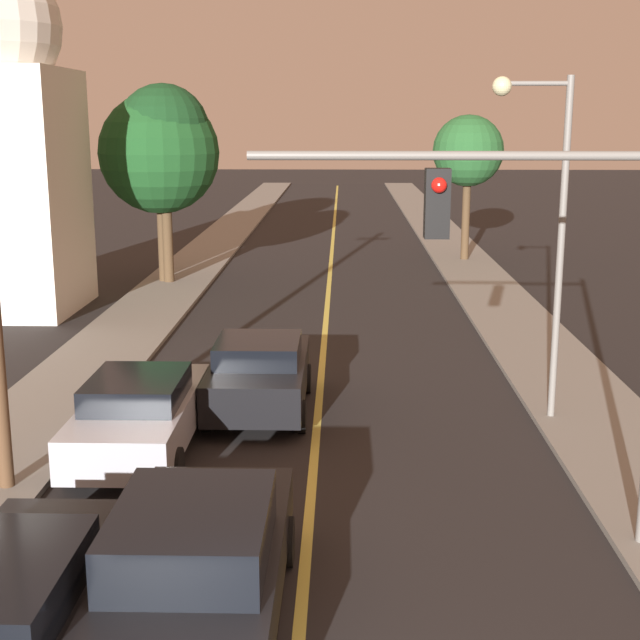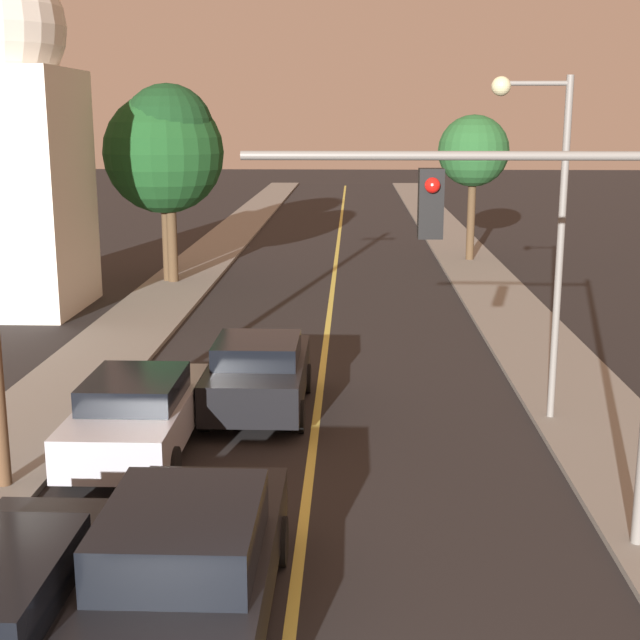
{
  "view_description": "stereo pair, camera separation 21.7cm",
  "coord_description": "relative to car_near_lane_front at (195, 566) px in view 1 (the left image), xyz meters",
  "views": [
    {
      "loc": [
        0.48,
        -6.42,
        5.9
      ],
      "look_at": [
        0.0,
        12.53,
        1.6
      ],
      "focal_mm": 50.0,
      "sensor_mm": 36.0,
      "label": 1
    },
    {
      "loc": [
        0.7,
        -6.41,
        5.9
      ],
      "look_at": [
        0.0,
        12.53,
        1.6
      ],
      "focal_mm": 50.0,
      "sensor_mm": 36.0,
      "label": 2
    }
  ],
  "objects": [
    {
      "name": "road_surface",
      "position": [
        1.21,
        33.03,
        -0.82
      ],
      "size": [
        8.61,
        80.0,
        0.01
      ],
      "color": "black",
      "rests_on": "ground"
    },
    {
      "name": "tree_left_near",
      "position": [
        -4.6,
        22.27,
        4.61
      ],
      "size": [
        3.23,
        3.23,
        6.99
      ],
      "color": "#4C3823",
      "rests_on": "ground"
    },
    {
      "name": "sidewalk_left",
      "position": [
        -4.35,
        33.03,
        -0.77
      ],
      "size": [
        2.5,
        80.0,
        0.12
      ],
      "color": "gray",
      "rests_on": "ground"
    },
    {
      "name": "traffic_signal_mast",
      "position": [
        4.53,
        2.2,
        3.14
      ],
      "size": [
        5.54,
        0.42,
        5.57
      ],
      "color": "slate",
      "rests_on": "ground"
    },
    {
      "name": "car_near_lane_front",
      "position": [
        0.0,
        0.0,
        0.0
      ],
      "size": [
        2.11,
        5.05,
        1.64
      ],
      "color": "black",
      "rests_on": "ground"
    },
    {
      "name": "tree_left_far",
      "position": [
        -4.82,
        22.45,
        3.86
      ],
      "size": [
        4.27,
        4.27,
        6.72
      ],
      "color": "#4C3823",
      "rests_on": "ground"
    },
    {
      "name": "car_near_lane_second",
      "position": [
        0.0,
        8.06,
        -0.02
      ],
      "size": [
        2.01,
        4.13,
        1.56
      ],
      "color": "black",
      "rests_on": "ground"
    },
    {
      "name": "streetlamp_right",
      "position": [
        5.51,
        7.6,
        3.52
      ],
      "size": [
        1.5,
        0.36,
        6.56
      ],
      "color": "slate",
      "rests_on": "ground"
    },
    {
      "name": "sidewalk_right",
      "position": [
        6.76,
        33.03,
        -0.77
      ],
      "size": [
        2.5,
        80.0,
        0.12
      ],
      "color": "gray",
      "rests_on": "ground"
    },
    {
      "name": "tree_right_near",
      "position": [
        6.82,
        27.84,
        3.74
      ],
      "size": [
        2.91,
        2.91,
        5.94
      ],
      "color": "#4C3823",
      "rests_on": "ground"
    },
    {
      "name": "car_outer_lane_front",
      "position": [
        -1.89,
        -0.98,
        -0.06
      ],
      "size": [
        1.94,
        5.11,
        1.46
      ],
      "color": "black",
      "rests_on": "ground"
    },
    {
      "name": "car_outer_lane_second",
      "position": [
        -1.89,
        5.56,
        -0.04
      ],
      "size": [
        1.94,
        4.51,
        1.51
      ],
      "color": "#A5A8B2",
      "rests_on": "ground"
    }
  ]
}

